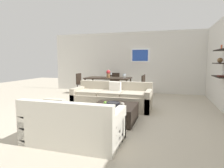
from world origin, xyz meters
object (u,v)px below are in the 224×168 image
object	(u,v)px
dining_chair_left_far	(81,82)
sofa_beige	(112,99)
candle_jar	(122,105)
decorative_bowl	(113,104)
dining_chair_right_far	(141,84)
wine_glass_head	(111,74)
loveseat_white	(74,126)
dining_table	(108,79)
dining_chair_head	(114,81)
centerpiece_vase	(108,74)
apple_on_coffee_table	(105,103)
coffee_table	(114,113)
wine_glass_right_near	(124,75)
dining_chair_right_near	(140,85)
wine_glass_right_far	(125,75)

from	to	relation	value
dining_chair_left_far	sofa_beige	bearing A→B (deg)	-46.32
sofa_beige	candle_jar	bearing A→B (deg)	-63.59
decorative_bowl	dining_chair_right_far	bearing A→B (deg)	87.23
wine_glass_head	candle_jar	bearing A→B (deg)	-69.21
candle_jar	wine_glass_head	bearing A→B (deg)	110.79
loveseat_white	dining_table	size ratio (longest dim) A/B	0.91
dining_chair_left_far	dining_chair_right_far	world-z (taller)	same
decorative_bowl	dining_chair_head	world-z (taller)	dining_chair_head
dining_table	centerpiece_vase	size ratio (longest dim) A/B	5.88
apple_on_coffee_table	candle_jar	bearing A→B (deg)	-5.57
coffee_table	dining_table	bearing A→B (deg)	110.05
loveseat_white	decorative_bowl	distance (m)	1.32
dining_table	dining_chair_right_far	bearing A→B (deg)	8.96
decorative_bowl	wine_glass_right_near	distance (m)	3.15
decorative_bowl	candle_jar	distance (m)	0.22
dining_chair_head	candle_jar	bearing A→B (deg)	-71.43
sofa_beige	candle_jar	world-z (taller)	sofa_beige
loveseat_white	wine_glass_head	size ratio (longest dim) A/B	9.11
loveseat_white	coffee_table	bearing A→B (deg)	75.63
dining_chair_head	wine_glass_right_near	distance (m)	1.24
coffee_table	dining_table	size ratio (longest dim) A/B	0.56
sofa_beige	coffee_table	distance (m)	1.25
sofa_beige	dining_chair_right_near	world-z (taller)	dining_chair_right_near
dining_table	wine_glass_head	distance (m)	0.44
decorative_bowl	dining_table	size ratio (longest dim) A/B	0.17
dining_chair_left_far	wine_glass_head	world-z (taller)	wine_glass_head
wine_glass_head	wine_glass_right_near	bearing A→B (deg)	-37.30
dining_chair_right_near	dining_chair_head	distance (m)	1.69
dining_chair_right_near	dining_table	bearing A→B (deg)	171.04
dining_table	decorative_bowl	bearing A→B (deg)	-70.28
decorative_bowl	centerpiece_vase	xyz separation A→B (m)	(-1.12, 3.14, 0.48)
loveseat_white	decorative_bowl	bearing A→B (deg)	74.58
wine_glass_right_near	candle_jar	bearing A→B (deg)	-77.37
dining_chair_right_far	sofa_beige	bearing A→B (deg)	-104.71
coffee_table	dining_chair_left_far	world-z (taller)	dining_chair_left_far
wine_glass_right_near	dining_chair_right_near	bearing A→B (deg)	-8.30
decorative_bowl	centerpiece_vase	world-z (taller)	centerpiece_vase
dining_chair_left_far	dining_chair_right_far	size ratio (longest dim) A/B	1.00
sofa_beige	centerpiece_vase	size ratio (longest dim) A/B	7.52
wine_glass_head	centerpiece_vase	distance (m)	0.46
loveseat_white	sofa_beige	bearing A→B (deg)	91.16
loveseat_white	dining_chair_right_near	size ratio (longest dim) A/B	1.87
wine_glass_right_far	dining_chair_right_near	bearing A→B (deg)	-26.67
dining_chair_left_far	centerpiece_vase	distance (m)	1.42
sofa_beige	dining_table	world-z (taller)	sofa_beige
dining_chair_head	apple_on_coffee_table	bearing A→B (deg)	-76.90
sofa_beige	loveseat_white	bearing A→B (deg)	-88.84
apple_on_coffee_table	wine_glass_right_near	bearing A→B (deg)	94.90
dining_chair_head	wine_glass_right_far	distance (m)	1.07
wine_glass_right_far	centerpiece_vase	world-z (taller)	centerpiece_vase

